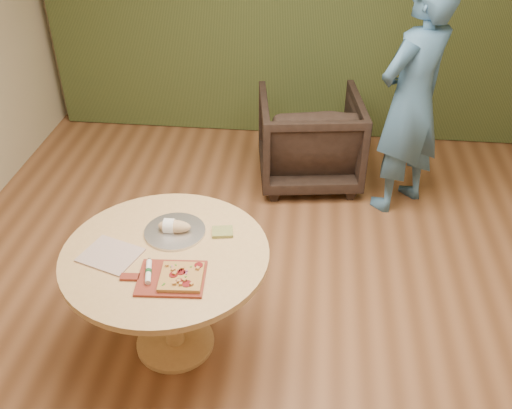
{
  "coord_description": "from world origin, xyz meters",
  "views": [
    {
      "loc": [
        0.19,
        -2.46,
        2.78
      ],
      "look_at": [
        -0.1,
        0.25,
        0.88
      ],
      "focal_mm": 40.0,
      "sensor_mm": 36.0,
      "label": 1
    }
  ],
  "objects_px": {
    "pedestal_table": "(167,271)",
    "armchair": "(310,135)",
    "cutlery_roll": "(148,272)",
    "flatbread_pizza": "(181,277)",
    "pizza_paddle": "(170,278)",
    "serving_tray": "(175,231)",
    "bread_roll": "(173,226)",
    "person_standing": "(412,101)"
  },
  "relations": [
    {
      "from": "pizza_paddle",
      "to": "flatbread_pizza",
      "type": "height_order",
      "value": "flatbread_pizza"
    },
    {
      "from": "person_standing",
      "to": "bread_roll",
      "type": "bearing_deg",
      "value": 3.27
    },
    {
      "from": "pedestal_table",
      "to": "bread_roll",
      "type": "height_order",
      "value": "bread_roll"
    },
    {
      "from": "cutlery_roll",
      "to": "bread_roll",
      "type": "xyz_separation_m",
      "value": [
        0.04,
        0.38,
        0.01
      ]
    },
    {
      "from": "flatbread_pizza",
      "to": "armchair",
      "type": "relative_size",
      "value": 0.27
    },
    {
      "from": "flatbread_pizza",
      "to": "person_standing",
      "type": "xyz_separation_m",
      "value": [
        1.38,
        1.97,
        0.16
      ]
    },
    {
      "from": "cutlery_roll",
      "to": "serving_tray",
      "type": "bearing_deg",
      "value": 69.69
    },
    {
      "from": "pedestal_table",
      "to": "serving_tray",
      "type": "distance_m",
      "value": 0.23
    },
    {
      "from": "pedestal_table",
      "to": "serving_tray",
      "type": "height_order",
      "value": "serving_tray"
    },
    {
      "from": "serving_tray",
      "to": "bread_roll",
      "type": "bearing_deg",
      "value": 180.0
    },
    {
      "from": "flatbread_pizza",
      "to": "serving_tray",
      "type": "xyz_separation_m",
      "value": [
        -0.13,
        0.4,
        -0.02
      ]
    },
    {
      "from": "pedestal_table",
      "to": "bread_roll",
      "type": "distance_m",
      "value": 0.26
    },
    {
      "from": "pizza_paddle",
      "to": "serving_tray",
      "type": "relative_size",
      "value": 1.28
    },
    {
      "from": "pedestal_table",
      "to": "flatbread_pizza",
      "type": "relative_size",
      "value": 4.97
    },
    {
      "from": "cutlery_roll",
      "to": "bread_roll",
      "type": "height_order",
      "value": "bread_roll"
    },
    {
      "from": "pizza_paddle",
      "to": "armchair",
      "type": "distance_m",
      "value": 2.39
    },
    {
      "from": "pedestal_table",
      "to": "armchair",
      "type": "bearing_deg",
      "value": 69.76
    },
    {
      "from": "person_standing",
      "to": "armchair",
      "type": "bearing_deg",
      "value": -64.6
    },
    {
      "from": "pizza_paddle",
      "to": "armchair",
      "type": "bearing_deg",
      "value": 69.41
    },
    {
      "from": "armchair",
      "to": "flatbread_pizza",
      "type": "bearing_deg",
      "value": 66.69
    },
    {
      "from": "pedestal_table",
      "to": "cutlery_roll",
      "type": "distance_m",
      "value": 0.27
    },
    {
      "from": "person_standing",
      "to": "pedestal_table",
      "type": "bearing_deg",
      "value": 6.21
    },
    {
      "from": "pizza_paddle",
      "to": "armchair",
      "type": "relative_size",
      "value": 0.52
    },
    {
      "from": "flatbread_pizza",
      "to": "pedestal_table",
      "type": "bearing_deg",
      "value": 122.95
    },
    {
      "from": "cutlery_roll",
      "to": "bread_roll",
      "type": "distance_m",
      "value": 0.39
    },
    {
      "from": "cutlery_roll",
      "to": "serving_tray",
      "type": "relative_size",
      "value": 0.56
    },
    {
      "from": "flatbread_pizza",
      "to": "pizza_paddle",
      "type": "bearing_deg",
      "value": 176.05
    },
    {
      "from": "serving_tray",
      "to": "armchair",
      "type": "bearing_deg",
      "value": 68.43
    },
    {
      "from": "armchair",
      "to": "pizza_paddle",
      "type": "bearing_deg",
      "value": 65.13
    },
    {
      "from": "pizza_paddle",
      "to": "armchair",
      "type": "height_order",
      "value": "armchair"
    },
    {
      "from": "flatbread_pizza",
      "to": "armchair",
      "type": "bearing_deg",
      "value": 74.91
    },
    {
      "from": "pizza_paddle",
      "to": "serving_tray",
      "type": "distance_m",
      "value": 0.4
    },
    {
      "from": "bread_roll",
      "to": "serving_tray",
      "type": "bearing_deg",
      "value": -0.0
    },
    {
      "from": "pizza_paddle",
      "to": "flatbread_pizza",
      "type": "relative_size",
      "value": 1.94
    },
    {
      "from": "pedestal_table",
      "to": "flatbread_pizza",
      "type": "distance_m",
      "value": 0.31
    },
    {
      "from": "pizza_paddle",
      "to": "bread_roll",
      "type": "relative_size",
      "value": 2.36
    },
    {
      "from": "pizza_paddle",
      "to": "armchair",
      "type": "xyz_separation_m",
      "value": [
        0.68,
        2.27,
        -0.32
      ]
    },
    {
      "from": "pizza_paddle",
      "to": "person_standing",
      "type": "bearing_deg",
      "value": 49.85
    },
    {
      "from": "pedestal_table",
      "to": "flatbread_pizza",
      "type": "bearing_deg",
      "value": -57.05
    },
    {
      "from": "flatbread_pizza",
      "to": "bread_roll",
      "type": "distance_m",
      "value": 0.42
    },
    {
      "from": "pedestal_table",
      "to": "serving_tray",
      "type": "xyz_separation_m",
      "value": [
        0.02,
        0.18,
        0.15
      ]
    },
    {
      "from": "flatbread_pizza",
      "to": "person_standing",
      "type": "relative_size",
      "value": 0.13
    }
  ]
}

